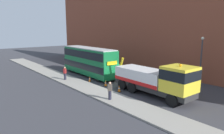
# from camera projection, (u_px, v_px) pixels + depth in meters

# --- Properties ---
(ground_plane) EXTENTS (120.00, 120.00, 0.00)m
(ground_plane) POSITION_uv_depth(u_px,v_px,m) (119.00, 84.00, 25.35)
(ground_plane) COLOR #38383D
(near_kerb) EXTENTS (60.00, 2.80, 0.15)m
(near_kerb) POSITION_uv_depth(u_px,v_px,m) (91.00, 89.00, 22.72)
(near_kerb) COLOR gray
(near_kerb) RESTS_ON ground_plane
(building_facade) EXTENTS (60.00, 1.50, 16.00)m
(building_facade) POSITION_uv_depth(u_px,v_px,m) (166.00, 19.00, 29.45)
(building_facade) COLOR brown
(building_facade) RESTS_ON ground_plane
(recovery_tow_truck) EXTENTS (10.17, 2.83, 3.67)m
(recovery_tow_truck) POSITION_uv_depth(u_px,v_px,m) (156.00, 79.00, 20.39)
(recovery_tow_truck) COLOR #2D2D2D
(recovery_tow_truck) RESTS_ON ground_plane
(double_decker_bus) EXTENTS (11.09, 2.79, 4.06)m
(double_decker_bus) POSITION_uv_depth(u_px,v_px,m) (89.00, 60.00, 29.62)
(double_decker_bus) COLOR #146B38
(double_decker_bus) RESTS_ON ground_plane
(pedestrian_onlooker) EXTENTS (0.45, 0.48, 1.71)m
(pedestrian_onlooker) POSITION_uv_depth(u_px,v_px,m) (65.00, 73.00, 26.63)
(pedestrian_onlooker) COLOR #232333
(pedestrian_onlooker) RESTS_ON near_kerb
(pedestrian_bystander) EXTENTS (0.47, 0.46, 1.71)m
(pedestrian_bystander) POSITION_uv_depth(u_px,v_px,m) (110.00, 91.00, 19.08)
(pedestrian_bystander) COLOR #232333
(pedestrian_bystander) RESTS_ON near_kerb
(traffic_cone_near_bus) EXTENTS (0.36, 0.36, 0.72)m
(traffic_cone_near_bus) POSITION_uv_depth(u_px,v_px,m) (90.00, 79.00, 26.31)
(traffic_cone_near_bus) COLOR orange
(traffic_cone_near_bus) RESTS_ON ground_plane
(traffic_cone_midway) EXTENTS (0.36, 0.36, 0.72)m
(traffic_cone_midway) POSITION_uv_depth(u_px,v_px,m) (106.00, 83.00, 24.23)
(traffic_cone_midway) COLOR orange
(traffic_cone_midway) RESTS_ON ground_plane
(traffic_cone_near_truck) EXTENTS (0.36, 0.36, 0.72)m
(traffic_cone_near_truck) POSITION_uv_depth(u_px,v_px,m) (119.00, 89.00, 22.03)
(traffic_cone_near_truck) COLOR orange
(traffic_cone_near_truck) RESTS_ON ground_plane
(street_lamp) EXTENTS (0.36, 0.36, 5.83)m
(street_lamp) POSITION_uv_depth(u_px,v_px,m) (201.00, 57.00, 23.75)
(street_lamp) COLOR #38383D
(street_lamp) RESTS_ON ground_plane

